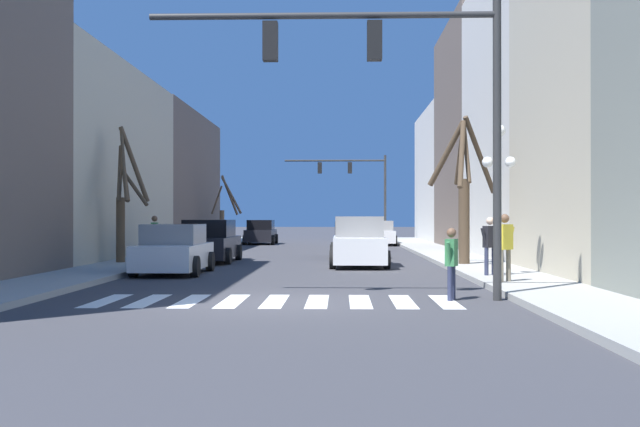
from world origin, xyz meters
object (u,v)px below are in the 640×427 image
(car_parked_right_far, at_px, (261,233))
(pedestrian_on_right_sidewalk, at_px, (451,257))
(street_tree_right_near, at_px, (124,199))
(street_tree_right_far, at_px, (225,213))
(car_parked_right_near, at_px, (356,241))
(traffic_signal_near, at_px, (395,78))
(pedestrian_waiting_at_curb, at_px, (490,241))
(car_parked_left_near, at_px, (359,243))
(car_driving_away_lane, at_px, (174,251))
(street_tree_right_mid, at_px, (463,189))
(pedestrian_near_right_corner, at_px, (155,234))
(car_driving_toward_lane, at_px, (210,242))
(street_lamp_right_corner, at_px, (499,168))
(pedestrian_crossing_street, at_px, (505,242))
(traffic_signal_far, at_px, (355,178))
(car_parked_left_mid, at_px, (379,234))

(car_parked_right_far, xyz_separation_m, pedestrian_on_right_sidewalk, (7.62, -32.95, 0.17))
(car_parked_right_far, relative_size, street_tree_right_near, 0.84)
(street_tree_right_far, bearing_deg, street_tree_right_near, -91.90)
(street_tree_right_near, bearing_deg, car_parked_right_near, 35.51)
(car_parked_right_far, bearing_deg, traffic_signal_near, -169.00)
(pedestrian_waiting_at_curb, relative_size, pedestrian_on_right_sidewalk, 1.05)
(car_parked_left_near, relative_size, car_parked_right_far, 1.10)
(car_parked_right_far, distance_m, pedestrian_on_right_sidewalk, 33.82)
(car_parked_right_near, relative_size, car_parked_right_far, 1.11)
(car_driving_away_lane, distance_m, street_tree_right_near, 4.59)
(car_driving_away_lane, xyz_separation_m, street_tree_right_mid, (9.54, 3.09, 2.04))
(pedestrian_near_right_corner, relative_size, street_tree_right_near, 0.34)
(pedestrian_near_right_corner, height_order, street_tree_right_near, street_tree_right_near)
(car_driving_toward_lane, bearing_deg, street_lamp_right_corner, -131.17)
(pedestrian_on_right_sidewalk, distance_m, street_tree_right_near, 14.77)
(pedestrian_crossing_street, bearing_deg, car_driving_away_lane, -64.06)
(traffic_signal_far, bearing_deg, street_tree_right_far, -128.76)
(car_driving_toward_lane, relative_size, street_tree_right_mid, 0.92)
(car_parked_left_near, bearing_deg, car_parked_right_far, 15.05)
(street_tree_right_near, height_order, street_tree_right_far, street_tree_right_near)
(pedestrian_waiting_at_curb, bearing_deg, car_parked_left_mid, 60.24)
(car_parked_right_near, relative_size, street_tree_right_mid, 0.88)
(street_tree_right_near, bearing_deg, car_parked_right_far, 83.51)
(pedestrian_crossing_street, bearing_deg, pedestrian_on_right_sidewalk, 19.24)
(pedestrian_near_right_corner, bearing_deg, car_driving_toward_lane, -56.15)
(pedestrian_near_right_corner, xyz_separation_m, street_tree_right_near, (-0.77, -1.30, 1.29))
(car_parked_right_near, xyz_separation_m, car_driving_toward_lane, (-5.84, -3.25, 0.04))
(car_parked_left_near, bearing_deg, traffic_signal_far, -0.91)
(street_lamp_right_corner, distance_m, pedestrian_on_right_sidewalk, 5.82)
(traffic_signal_near, relative_size, street_tree_right_far, 1.79)
(car_driving_away_lane, height_order, car_driving_toward_lane, car_driving_toward_lane)
(street_lamp_right_corner, distance_m, car_driving_away_lane, 10.21)
(pedestrian_crossing_street, bearing_deg, traffic_signal_near, 4.97)
(pedestrian_waiting_at_curb, height_order, pedestrian_crossing_street, pedestrian_crossing_street)
(street_tree_right_near, distance_m, street_tree_right_far, 19.25)
(traffic_signal_far, relative_size, car_parked_right_near, 1.67)
(car_parked_right_near, bearing_deg, pedestrian_on_right_sidewalk, -174.10)
(car_parked_right_far, bearing_deg, car_driving_away_lane, -179.96)
(street_tree_right_mid, relative_size, street_tree_right_far, 1.23)
(traffic_signal_far, bearing_deg, car_driving_away_lane, -100.90)
(car_parked_right_near, bearing_deg, street_lamp_right_corner, -162.04)
(car_parked_right_near, relative_size, street_tree_right_near, 0.93)
(car_parked_right_near, xyz_separation_m, street_tree_right_mid, (3.66, -6.34, 2.03))
(traffic_signal_far, xyz_separation_m, pedestrian_on_right_sidewalk, (1.25, -40.16, -3.80))
(pedestrian_on_right_sidewalk, relative_size, pedestrian_crossing_street, 0.91)
(street_lamp_right_corner, relative_size, pedestrian_on_right_sidewalk, 2.73)
(car_parked_right_near, bearing_deg, pedestrian_near_right_corner, 121.66)
(street_lamp_right_corner, height_order, street_tree_right_far, street_tree_right_far)
(car_parked_left_mid, distance_m, pedestrian_on_right_sidewalk, 31.61)
(car_parked_right_far, xyz_separation_m, street_tree_right_far, (-1.90, -3.09, 1.28))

